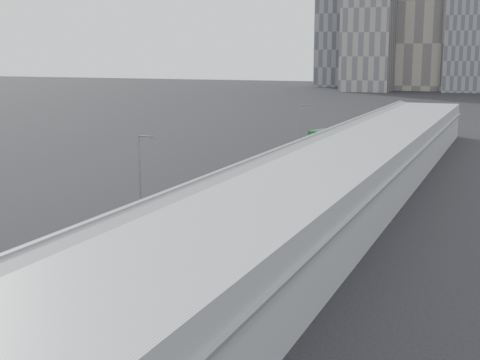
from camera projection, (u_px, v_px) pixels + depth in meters
The scene contains 19 objects.
sidewalk at pixel (291, 217), 70.33m from camera, with size 10.00×170.00×0.12m, color gray.
lane_line at pixel (201, 209), 74.31m from camera, with size 0.12×160.00×0.02m, color gold.
depot at pixel (329, 188), 68.18m from camera, with size 12.45×160.40×7.20m.
bus_1 at pixel (30, 299), 42.37m from camera, with size 3.32×13.72×3.98m.
bus_2 at pixel (129, 245), 54.68m from camera, with size 2.97×13.38×3.90m.
bus_3 at pixel (196, 215), 65.28m from camera, with size 2.81×12.57×3.66m.
bus_4 at pixel (253, 188), 77.67m from camera, with size 3.60×13.64×3.94m.
bus_5 at pixel (288, 167), 91.78m from camera, with size 3.19×13.91×4.05m.
bus_6 at pixel (318, 156), 102.74m from camera, with size 3.34×12.28×3.55m.
bus_7 at pixel (346, 142), 118.69m from camera, with size 2.81×12.57×3.67m.
tree_1 at pixel (129, 251), 47.64m from camera, with size 2.74×2.74×4.55m.
tree_2 at pixel (252, 191), 68.68m from camera, with size 2.39×2.39×4.37m.
tree_3 at pixel (321, 152), 92.32m from camera, with size 2.44×2.44×4.95m.
tree_4 at pixel (362, 134), 116.26m from camera, with size 2.51×2.51×4.49m.
tree_5 at pixel (385, 123), 133.66m from camera, with size 1.98×1.98×4.31m.
street_lamp_near at pixel (141, 171), 68.69m from camera, with size 2.04×0.22×8.88m.
street_lamp_far at pixel (302, 126), 113.73m from camera, with size 2.04×0.22×8.55m.
shipping_container at pixel (321, 136), 130.79m from camera, with size 2.56×5.74×2.34m, color #14421C.
suv at pixel (338, 131), 141.54m from camera, with size 2.67×5.79×1.61m, color black.
Camera 1 is at (30.33, -10.18, 17.03)m, focal length 50.00 mm.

